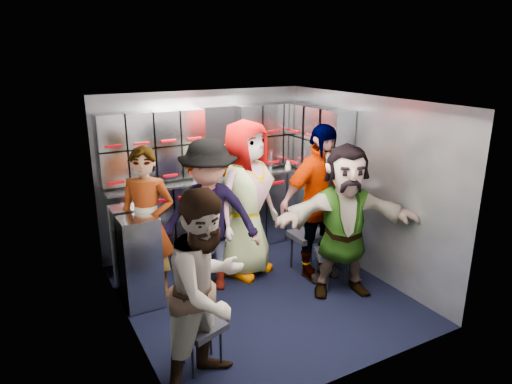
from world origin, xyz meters
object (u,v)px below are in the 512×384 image
jump_seat_near_left (201,329)px  attendant_arc_d (319,203)px  jump_seat_center (239,237)px  attendant_standing (147,225)px  jump_seat_near_right (332,256)px  attendant_arc_e (344,221)px  attendant_arc_a (208,290)px  jump_seat_mid_left (204,247)px  attendant_arc_c (246,199)px  jump_seat_mid_right (308,237)px  attendant_arc_b (209,216)px

jump_seat_near_left → attendant_arc_d: size_ratio=0.24×
jump_seat_center → attendant_standing: attendant_standing is taller
jump_seat_near_right → attendant_arc_e: bearing=-90.0°
jump_seat_near_right → attendant_arc_e: size_ratio=0.27×
attendant_arc_a → attendant_arc_e: bearing=-7.9°
jump_seat_mid_left → attendant_arc_d: bearing=-23.5°
attendant_arc_c → attendant_arc_e: (0.70, -0.93, -0.09)m
attendant_standing → attendant_arc_a: 1.55m
jump_seat_mid_right → attendant_arc_c: 0.90m
jump_seat_mid_left → attendant_arc_a: size_ratio=0.32×
attendant_standing → attendant_arc_b: attendant_arc_b is taller
jump_seat_center → jump_seat_mid_right: size_ratio=0.98×
attendant_arc_d → jump_seat_near_right: bearing=-93.1°
jump_seat_near_right → attendant_arc_b: size_ratio=0.27×
jump_seat_mid_right → attendant_arc_a: size_ratio=0.29×
jump_seat_near_left → attendant_arc_e: bearing=13.2°
jump_seat_near_right → attendant_arc_a: 2.04m
attendant_arc_e → attendant_arc_a: bearing=-139.1°
jump_seat_near_right → attendant_arc_d: size_ratio=0.25×
jump_seat_center → jump_seat_near_right: size_ratio=1.04×
attendant_arc_b → attendant_arc_c: attendant_arc_c is taller
jump_seat_near_left → jump_seat_near_right: (1.83, 0.61, 0.01)m
jump_seat_mid_left → attendant_arc_c: size_ratio=0.28×
jump_seat_near_right → attendant_standing: bearing=157.7°
jump_seat_mid_left → attendant_arc_d: size_ratio=0.29×
jump_seat_center → attendant_arc_e: size_ratio=0.28×
jump_seat_mid_right → attendant_arc_a: bearing=-145.7°
attendant_arc_a → attendant_arc_e: 1.93m
jump_seat_mid_left → attendant_arc_a: attendant_arc_a is taller
attendant_arc_a → jump_seat_mid_left: bearing=42.4°
attendant_standing → attendant_arc_e: bearing=9.1°
attendant_standing → attendant_arc_d: 1.92m
jump_seat_mid_right → jump_seat_near_right: bearing=-89.1°
jump_seat_center → attendant_standing: size_ratio=0.29×
jump_seat_mid_left → attendant_arc_e: (1.21, -0.98, 0.42)m
jump_seat_near_left → attendant_arc_a: attendant_arc_a is taller
attendant_arc_c → jump_seat_center: bearing=67.8°
jump_seat_near_left → attendant_arc_c: (1.13, 1.36, 0.57)m
attendant_arc_a → attendant_arc_e: attendant_arc_e is taller
jump_seat_center → jump_seat_mid_left: bearing=-165.9°
attendant_arc_c → attendant_arc_a: bearing=-148.6°
attendant_arc_b → attendant_arc_c: bearing=44.9°
attendant_arc_a → attendant_arc_b: bearing=40.0°
attendant_arc_e → jump_seat_mid_right: bearing=113.1°
jump_seat_mid_right → attendant_arc_b: attendant_arc_b is taller
attendant_standing → attendant_arc_b: (0.64, -0.14, 0.02)m
attendant_arc_b → attendant_arc_e: 1.45m
attendant_arc_b → attendant_arc_d: (1.21, -0.34, 0.06)m
attendant_standing → attendant_arc_b: 0.66m
jump_seat_mid_left → jump_seat_mid_right: bearing=-15.9°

